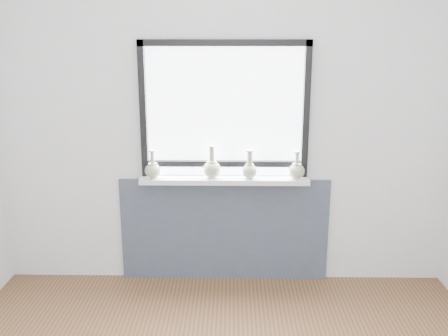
{
  "coord_description": "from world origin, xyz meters",
  "views": [
    {
      "loc": [
        0.06,
        -2.04,
        1.99
      ],
      "look_at": [
        0.0,
        1.55,
        1.02
      ],
      "focal_mm": 40.0,
      "sensor_mm": 36.0,
      "label": 1
    }
  ],
  "objects_px": {
    "vase_a": "(153,170)",
    "vase_c": "(250,169)",
    "vase_b": "(212,168)",
    "vase_d": "(296,170)",
    "windowsill": "(224,180)"
  },
  "relations": [
    {
      "from": "vase_b",
      "to": "windowsill",
      "type": "bearing_deg",
      "value": 1.67
    },
    {
      "from": "vase_a",
      "to": "vase_d",
      "type": "xyz_separation_m",
      "value": [
        1.12,
        -0.0,
        -0.0
      ]
    },
    {
      "from": "vase_d",
      "to": "vase_b",
      "type": "bearing_deg",
      "value": 178.51
    },
    {
      "from": "vase_a",
      "to": "vase_c",
      "type": "relative_size",
      "value": 0.98
    },
    {
      "from": "windowsill",
      "to": "vase_d",
      "type": "relative_size",
      "value": 6.05
    },
    {
      "from": "vase_d",
      "to": "windowsill",
      "type": "bearing_deg",
      "value": 177.97
    },
    {
      "from": "vase_b",
      "to": "vase_c",
      "type": "height_order",
      "value": "vase_b"
    },
    {
      "from": "windowsill",
      "to": "vase_a",
      "type": "height_order",
      "value": "vase_a"
    },
    {
      "from": "windowsill",
      "to": "vase_a",
      "type": "distance_m",
      "value": 0.56
    },
    {
      "from": "vase_a",
      "to": "vase_d",
      "type": "relative_size",
      "value": 1.01
    },
    {
      "from": "vase_b",
      "to": "vase_d",
      "type": "bearing_deg",
      "value": -1.49
    },
    {
      "from": "vase_a",
      "to": "vase_d",
      "type": "distance_m",
      "value": 1.12
    },
    {
      "from": "vase_a",
      "to": "vase_d",
      "type": "bearing_deg",
      "value": -0.03
    },
    {
      "from": "vase_c",
      "to": "windowsill",
      "type": "bearing_deg",
      "value": 174.75
    },
    {
      "from": "windowsill",
      "to": "vase_a",
      "type": "xyz_separation_m",
      "value": [
        -0.56,
        -0.02,
        0.09
      ]
    }
  ]
}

